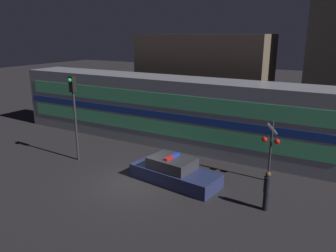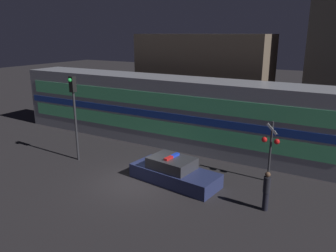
{
  "view_description": "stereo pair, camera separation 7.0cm",
  "coord_description": "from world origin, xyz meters",
  "px_view_note": "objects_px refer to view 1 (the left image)",
  "views": [
    {
      "loc": [
        9.14,
        -12.44,
        7.37
      ],
      "look_at": [
        -0.21,
        3.86,
        2.04
      ],
      "focal_mm": 35.0,
      "sensor_mm": 36.0,
      "label": 1
    },
    {
      "loc": [
        9.2,
        -12.41,
        7.37
      ],
      "look_at": [
        -0.21,
        3.86,
        2.04
      ],
      "focal_mm": 35.0,
      "sensor_mm": 36.0,
      "label": 2
    }
  ],
  "objects_px": {
    "pedestrian": "(267,191)",
    "traffic_light_corner": "(74,103)",
    "police_car": "(174,172)",
    "train": "(163,110)",
    "crossing_signal_near": "(271,145)"
  },
  "relations": [
    {
      "from": "pedestrian",
      "to": "traffic_light_corner",
      "type": "distance_m",
      "value": 11.58
    },
    {
      "from": "traffic_light_corner",
      "to": "train",
      "type": "bearing_deg",
      "value": 65.5
    },
    {
      "from": "crossing_signal_near",
      "to": "traffic_light_corner",
      "type": "bearing_deg",
      "value": -165.97
    },
    {
      "from": "pedestrian",
      "to": "traffic_light_corner",
      "type": "bearing_deg",
      "value": 178.63
    },
    {
      "from": "train",
      "to": "traffic_light_corner",
      "type": "xyz_separation_m",
      "value": [
        -2.59,
        -5.69,
        1.23
      ]
    },
    {
      "from": "train",
      "to": "pedestrian",
      "type": "distance_m",
      "value": 10.62
    },
    {
      "from": "police_car",
      "to": "crossing_signal_near",
      "type": "height_order",
      "value": "crossing_signal_near"
    },
    {
      "from": "police_car",
      "to": "pedestrian",
      "type": "xyz_separation_m",
      "value": [
        4.77,
        -0.49,
        0.39
      ]
    },
    {
      "from": "crossing_signal_near",
      "to": "traffic_light_corner",
      "type": "xyz_separation_m",
      "value": [
        -10.67,
        -2.67,
        1.54
      ]
    },
    {
      "from": "train",
      "to": "police_car",
      "type": "height_order",
      "value": "train"
    },
    {
      "from": "pedestrian",
      "to": "traffic_light_corner",
      "type": "relative_size",
      "value": 0.35
    },
    {
      "from": "pedestrian",
      "to": "crossing_signal_near",
      "type": "bearing_deg",
      "value": 101.71
    },
    {
      "from": "train",
      "to": "crossing_signal_near",
      "type": "bearing_deg",
      "value": -20.48
    },
    {
      "from": "police_car",
      "to": "traffic_light_corner",
      "type": "bearing_deg",
      "value": -171.02
    },
    {
      "from": "police_car",
      "to": "crossing_signal_near",
      "type": "distance_m",
      "value": 5.04
    }
  ]
}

